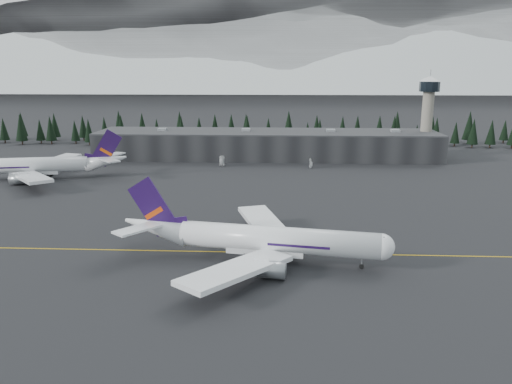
{
  "coord_description": "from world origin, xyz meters",
  "views": [
    {
      "loc": [
        6.47,
        -110.81,
        41.64
      ],
      "look_at": [
        0.0,
        20.0,
        9.0
      ],
      "focal_mm": 35.0,
      "sensor_mm": 36.0,
      "label": 1
    }
  ],
  "objects_px": {
    "control_tower": "(428,108)",
    "gse_vehicle_a": "(222,165)",
    "jet_parked": "(41,165)",
    "terminal": "(267,144)",
    "gse_vehicle_b": "(311,166)",
    "jet_main": "(254,238)"
  },
  "relations": [
    {
      "from": "terminal",
      "to": "gse_vehicle_b",
      "type": "distance_m",
      "value": 32.71
    },
    {
      "from": "terminal",
      "to": "jet_parked",
      "type": "distance_m",
      "value": 99.79
    },
    {
      "from": "gse_vehicle_b",
      "to": "gse_vehicle_a",
      "type": "bearing_deg",
      "value": -89.37
    },
    {
      "from": "jet_parked",
      "to": "gse_vehicle_a",
      "type": "xyz_separation_m",
      "value": [
        66.39,
        28.65,
        -4.64
      ]
    },
    {
      "from": "jet_main",
      "to": "gse_vehicle_a",
      "type": "xyz_separation_m",
      "value": [
        -19.85,
        108.5,
        -4.42
      ]
    },
    {
      "from": "jet_parked",
      "to": "jet_main",
      "type": "bearing_deg",
      "value": 125.45
    },
    {
      "from": "control_tower",
      "to": "gse_vehicle_b",
      "type": "distance_m",
      "value": 66.36
    },
    {
      "from": "jet_parked",
      "to": "control_tower",
      "type": "bearing_deg",
      "value": -172.86
    },
    {
      "from": "terminal",
      "to": "control_tower",
      "type": "distance_m",
      "value": 76.98
    },
    {
      "from": "control_tower",
      "to": "gse_vehicle_b",
      "type": "bearing_deg",
      "value": -152.7
    },
    {
      "from": "gse_vehicle_b",
      "to": "jet_parked",
      "type": "bearing_deg",
      "value": -71.71
    },
    {
      "from": "terminal",
      "to": "jet_parked",
      "type": "height_order",
      "value": "jet_parked"
    },
    {
      "from": "jet_main",
      "to": "gse_vehicle_a",
      "type": "relative_size",
      "value": 12.87
    },
    {
      "from": "control_tower",
      "to": "jet_parked",
      "type": "xyz_separation_m",
      "value": [
        -160.27,
        -54.83,
        -18.11
      ]
    },
    {
      "from": "control_tower",
      "to": "jet_main",
      "type": "bearing_deg",
      "value": -118.8
    },
    {
      "from": "gse_vehicle_a",
      "to": "jet_parked",
      "type": "bearing_deg",
      "value": -152.98
    },
    {
      "from": "control_tower",
      "to": "gse_vehicle_a",
      "type": "xyz_separation_m",
      "value": [
        -93.89,
        -26.18,
        -22.75
      ]
    },
    {
      "from": "jet_main",
      "to": "jet_parked",
      "type": "bearing_deg",
      "value": 146.43
    },
    {
      "from": "jet_main",
      "to": "gse_vehicle_b",
      "type": "bearing_deg",
      "value": 89.28
    },
    {
      "from": "terminal",
      "to": "control_tower",
      "type": "xyz_separation_m",
      "value": [
        75.0,
        3.0,
        17.11
      ]
    },
    {
      "from": "jet_main",
      "to": "gse_vehicle_a",
      "type": "bearing_deg",
      "value": 109.6
    },
    {
      "from": "control_tower",
      "to": "jet_main",
      "type": "distance_m",
      "value": 154.78
    }
  ]
}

